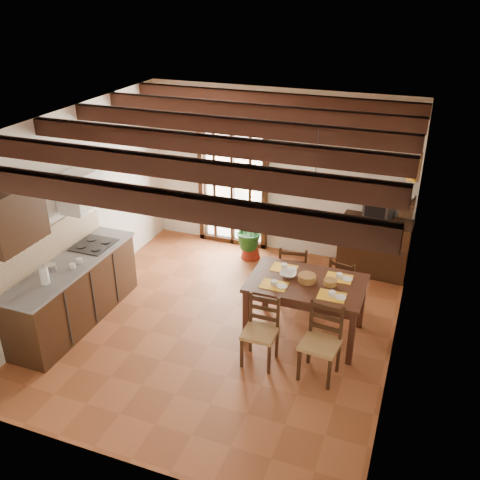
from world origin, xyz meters
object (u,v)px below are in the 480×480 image
at_px(crt_tv, 379,209).
at_px(pendant_lamp, 315,187).
at_px(chair_near_right, 320,355).
at_px(potted_plant, 251,228).
at_px(kitchen_counter, 74,291).
at_px(chair_far_left, 293,283).
at_px(dining_table, 306,288).
at_px(chair_near_left, 260,343).
at_px(chair_far_right, 343,293).
at_px(sideboard, 374,247).

xyz_separation_m(crt_tv, pendant_lamp, (-0.62, -1.91, 0.96)).
bearing_deg(pendant_lamp, chair_near_right, -66.41).
bearing_deg(pendant_lamp, crt_tv, 71.95).
xyz_separation_m(potted_plant, pendant_lamp, (1.40, -1.69, 1.51)).
distance_m(kitchen_counter, chair_far_left, 3.11).
height_order(dining_table, chair_near_left, chair_near_left).
relative_size(dining_table, chair_far_left, 1.63).
bearing_deg(chair_near_right, crt_tv, 91.13).
bearing_deg(chair_far_right, chair_far_left, 11.80).
bearing_deg(crt_tv, chair_near_right, -81.75).
distance_m(kitchen_counter, dining_table, 3.16).
height_order(chair_near_right, pendant_lamp, pendant_lamp).
bearing_deg(chair_far_left, chair_far_right, 171.52).
bearing_deg(chair_far_right, kitchen_counter, 36.33).
bearing_deg(potted_plant, dining_table, -52.02).
relative_size(chair_near_left, chair_near_right, 0.94).
relative_size(chair_near_left, pendant_lamp, 1.05).
bearing_deg(chair_far_left, crt_tv, -137.34).
relative_size(crt_tv, pendant_lamp, 0.56).
relative_size(chair_far_right, pendant_lamp, 1.00).
bearing_deg(dining_table, sideboard, 72.68).
height_order(chair_near_left, chair_far_right, chair_near_left).
distance_m(dining_table, crt_tv, 2.14).
xyz_separation_m(chair_far_left, crt_tv, (0.99, 1.25, 0.83)).
bearing_deg(kitchen_counter, sideboard, 37.60).
bearing_deg(sideboard, pendant_lamp, -104.55).
bearing_deg(potted_plant, sideboard, 6.34).
height_order(chair_far_right, crt_tv, crt_tv).
xyz_separation_m(crt_tv, potted_plant, (-2.02, -0.22, -0.55)).
relative_size(chair_near_right, crt_tv, 1.99).
xyz_separation_m(kitchen_counter, chair_near_left, (2.68, 0.05, -0.20)).
bearing_deg(chair_far_left, potted_plant, -53.81).
relative_size(chair_far_right, crt_tv, 1.79).
bearing_deg(chair_far_right, crt_tv, -90.00).
bearing_deg(potted_plant, kitchen_counter, -122.38).
distance_m(kitchen_counter, crt_tv, 4.67).
height_order(sideboard, potted_plant, potted_plant).
xyz_separation_m(chair_far_left, potted_plant, (-1.02, 1.03, 0.28)).
distance_m(chair_near_right, chair_far_left, 1.70).
xyz_separation_m(kitchen_counter, chair_far_left, (2.67, 1.57, -0.19)).
xyz_separation_m(dining_table, chair_near_right, (0.38, -0.76, -0.41)).
distance_m(dining_table, pendant_lamp, 1.38).
bearing_deg(chair_near_right, kitchen_counter, -172.99).
bearing_deg(chair_near_right, dining_table, 122.48).
height_order(chair_near_left, chair_near_right, chair_near_right).
height_order(chair_far_right, pendant_lamp, pendant_lamp).
height_order(chair_near_left, chair_far_left, chair_far_left).
bearing_deg(kitchen_counter, chair_near_left, 0.98).
bearing_deg(dining_table, chair_near_right, -63.87).
xyz_separation_m(kitchen_counter, chair_near_right, (3.42, 0.05, -0.18)).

